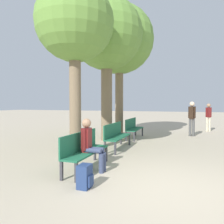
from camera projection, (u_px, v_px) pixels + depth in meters
ground_plane at (167, 189)px, 4.31m from camera, size 80.00×80.00×0.00m
bench_row_0 at (84, 148)px, 5.58m from camera, size 0.45×1.89×0.95m
bench_row_1 at (116, 134)px, 8.04m from camera, size 0.45×1.89×0.95m
bench_row_2 at (133, 127)px, 10.51m from camera, size 0.45×1.89×0.95m
tree_row_0 at (75, 24)px, 7.06m from camera, size 2.56×2.56×5.59m
tree_row_1 at (107, 36)px, 9.77m from camera, size 3.23×3.23×6.41m
tree_row_2 at (119, 40)px, 11.53m from camera, size 3.64×3.64×6.88m
person_seated at (91, 143)px, 5.43m from camera, size 0.61×0.34×1.31m
backpack at (85, 177)px, 4.34m from camera, size 0.27×0.29×0.47m
pedestrian_near at (209, 115)px, 13.11m from camera, size 0.34×0.29×1.67m
pedestrian_mid at (192, 116)px, 11.12m from camera, size 0.36×0.29×1.77m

